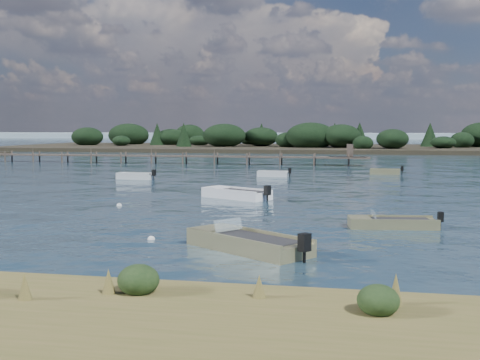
% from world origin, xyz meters
% --- Properties ---
extents(ground, '(400.00, 400.00, 0.00)m').
position_xyz_m(ground, '(0.00, 60.00, 0.00)').
color(ground, '#172936').
rests_on(ground, ground).
extents(shore_lip, '(160.00, 0.60, 0.30)m').
position_xyz_m(shore_lip, '(0.00, -12.20, 0.00)').
color(shore_lip, black).
rests_on(shore_lip, ground).
extents(dinghy_mid_white_a, '(4.49, 2.06, 1.03)m').
position_xyz_m(dinghy_mid_white_a, '(6.67, 1.03, 0.13)').
color(dinghy_mid_white_a, '#75724E').
rests_on(dinghy_mid_white_a, ground).
extents(tender_far_grey, '(3.75, 1.66, 1.20)m').
position_xyz_m(tender_far_grey, '(-15.18, 24.21, 0.17)').
color(tender_far_grey, '#B9BFC1').
rests_on(tender_far_grey, ground).
extents(dinghy_mid_grey, '(5.10, 3.99, 1.33)m').
position_xyz_m(dinghy_mid_grey, '(-3.02, 11.28, 0.18)').
color(dinghy_mid_grey, white).
rests_on(dinghy_mid_grey, ground).
extents(tender_far_grey_b, '(3.36, 1.50, 1.13)m').
position_xyz_m(tender_far_grey_b, '(7.74, 34.59, 0.16)').
color(tender_far_grey_b, '#75724E').
rests_on(tender_far_grey_b, ground).
extents(tender_far_white, '(3.29, 1.25, 1.13)m').
position_xyz_m(tender_far_white, '(-3.10, 29.48, 0.16)').
color(tender_far_white, '#B9BFC1').
rests_on(tender_far_white, ground).
extents(dinghy_near_olive, '(5.41, 4.69, 1.39)m').
position_xyz_m(dinghy_near_olive, '(0.86, -5.53, 0.18)').
color(dinghy_near_olive, '#75724E').
rests_on(dinghy_near_olive, ground).
extents(buoy_a, '(0.32, 0.32, 0.32)m').
position_xyz_m(buoy_a, '(-3.58, -4.14, 0.00)').
color(buoy_a, silver).
rests_on(buoy_a, ground).
extents(buoy_b, '(0.32, 0.32, 0.32)m').
position_xyz_m(buoy_b, '(6.15, 1.44, 0.00)').
color(buoy_b, silver).
rests_on(buoy_b, ground).
extents(buoy_c, '(0.32, 0.32, 0.32)m').
position_xyz_m(buoy_c, '(-9.26, 6.09, 0.00)').
color(buoy_c, silver).
rests_on(buoy_c, ground).
extents(jetty, '(64.50, 3.20, 3.40)m').
position_xyz_m(jetty, '(-21.74, 47.99, 0.98)').
color(jetty, '#4B3F37').
rests_on(jetty, ground).
extents(far_headland, '(190.00, 40.00, 5.80)m').
position_xyz_m(far_headland, '(25.00, 100.00, 1.96)').
color(far_headland, black).
rests_on(far_headland, ground).
extents(distant_haze, '(280.00, 20.00, 2.40)m').
position_xyz_m(distant_haze, '(-90.00, 230.00, 0.00)').
color(distant_haze, '#92A8B4').
rests_on(distant_haze, ground).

